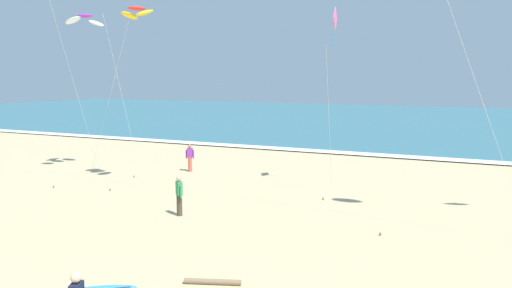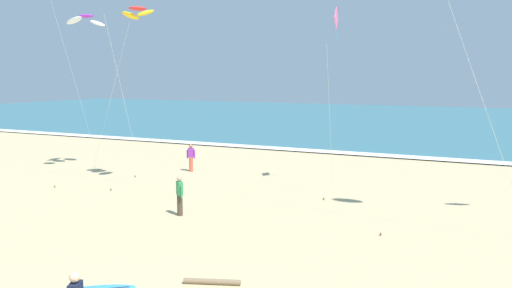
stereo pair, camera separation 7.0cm
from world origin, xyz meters
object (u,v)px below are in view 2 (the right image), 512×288
kite_arc_violet_outer (86,20)px  driftwood_log (212,282)px  kite_diamond_rose_mid (336,26)px  bystander_purple_top (191,158)px  kite_arc_scarlet_distant (138,13)px  bystander_green_top (180,195)px

kite_arc_violet_outer → driftwood_log: size_ratio=5.81×
kite_diamond_rose_mid → kite_arc_violet_outer: size_ratio=0.98×
driftwood_log → bystander_purple_top: bearing=124.2°
bystander_purple_top → kite_diamond_rose_mid: bearing=-5.7°
kite_diamond_rose_mid → driftwood_log: kite_diamond_rose_mid is taller
kite_arc_scarlet_distant → bystander_purple_top: size_ratio=5.54×
bystander_purple_top → driftwood_log: bystander_purple_top is taller
bystander_purple_top → driftwood_log: bearing=-55.8°
kite_diamond_rose_mid → bystander_green_top: size_ratio=5.47×
bystander_green_top → kite_arc_violet_outer: bearing=150.3°
kite_arc_violet_outer → bystander_green_top: bearing=-29.7°
kite_arc_scarlet_distant → driftwood_log: bearing=-44.5°
bystander_green_top → kite_diamond_rose_mid: bearing=59.9°
kite_arc_scarlet_distant → kite_arc_violet_outer: kite_arc_violet_outer is taller
kite_diamond_rose_mid → kite_arc_scarlet_distant: (-8.89, -3.31, 0.70)m
kite_arc_scarlet_distant → bystander_green_top: 9.82m
kite_arc_violet_outer → bystander_green_top: size_ratio=5.57×
kite_arc_scarlet_distant → bystander_purple_top: kite_arc_scarlet_distant is taller
bystander_purple_top → driftwood_log: size_ratio=1.04×
kite_arc_scarlet_distant → bystander_green_top: size_ratio=5.54×
driftwood_log → kite_arc_scarlet_distant: bearing=135.5°
kite_diamond_rose_mid → kite_arc_violet_outer: (-13.68, -1.69, 0.73)m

